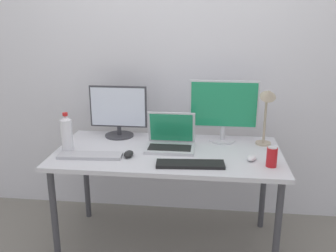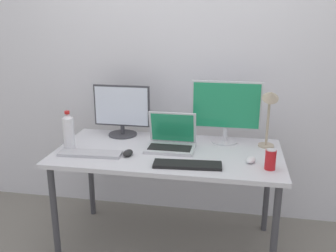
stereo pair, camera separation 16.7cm
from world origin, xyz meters
name	(u,v)px [view 1 (the left image)]	position (x,y,z in m)	size (l,w,h in m)	color
ground_plane	(168,244)	(0.00, 0.00, 0.00)	(16.00, 16.00, 0.00)	gray
wall_back	(176,59)	(0.00, 0.59, 1.30)	(7.00, 0.08, 2.60)	silver
work_desk	(168,160)	(0.00, 0.00, 0.68)	(1.55, 0.77, 0.74)	#424247
monitor_left	(118,111)	(-0.41, 0.28, 0.94)	(0.43, 0.22, 0.39)	#38383D
monitor_center	(224,108)	(0.38, 0.25, 0.99)	(0.49, 0.19, 0.45)	silver
laptop_silver	(171,140)	(0.01, 0.06, 0.80)	(0.33, 0.24, 0.25)	silver
keyboard_main	(190,164)	(0.17, -0.24, 0.75)	(0.42, 0.12, 0.02)	black
keyboard_aux	(90,155)	(-0.50, -0.17, 0.75)	(0.42, 0.12, 0.02)	#B2B2B7
mouse_by_keyboard	(251,158)	(0.55, -0.11, 0.76)	(0.06, 0.10, 0.03)	silver
mouse_by_laptop	(129,154)	(-0.25, -0.13, 0.76)	(0.06, 0.10, 0.04)	black
water_bottle	(67,134)	(-0.68, -0.09, 0.87)	(0.08, 0.08, 0.28)	silver
soda_can_near_keyboard	(272,157)	(0.67, -0.19, 0.80)	(0.07, 0.07, 0.13)	red
desk_lamp	(267,105)	(0.67, 0.17, 1.04)	(0.11, 0.18, 0.44)	tan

